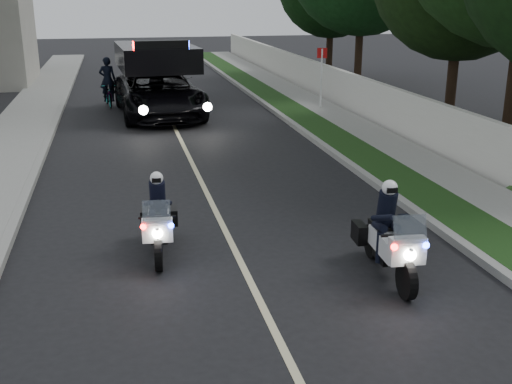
# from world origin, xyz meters

# --- Properties ---
(ground) EXTENTS (120.00, 120.00, 0.00)m
(ground) POSITION_xyz_m (0.00, 0.00, 0.00)
(ground) COLOR black
(ground) RESTS_ON ground
(curb_right) EXTENTS (0.20, 60.00, 0.15)m
(curb_right) POSITION_xyz_m (4.10, 10.00, 0.07)
(curb_right) COLOR gray
(curb_right) RESTS_ON ground
(grass_verge) EXTENTS (1.20, 60.00, 0.16)m
(grass_verge) POSITION_xyz_m (4.80, 10.00, 0.08)
(grass_verge) COLOR #193814
(grass_verge) RESTS_ON ground
(sidewalk_right) EXTENTS (1.40, 60.00, 0.16)m
(sidewalk_right) POSITION_xyz_m (6.10, 10.00, 0.08)
(sidewalk_right) COLOR gray
(sidewalk_right) RESTS_ON ground
(property_wall) EXTENTS (0.22, 60.00, 1.50)m
(property_wall) POSITION_xyz_m (7.10, 10.00, 0.75)
(property_wall) COLOR beige
(property_wall) RESTS_ON ground
(curb_left) EXTENTS (0.20, 60.00, 0.15)m
(curb_left) POSITION_xyz_m (-4.10, 10.00, 0.07)
(curb_left) COLOR gray
(curb_left) RESTS_ON ground
(sidewalk_left) EXTENTS (2.00, 60.00, 0.16)m
(sidewalk_left) POSITION_xyz_m (-5.20, 10.00, 0.08)
(sidewalk_left) COLOR gray
(sidewalk_left) RESTS_ON ground
(lane_marking) EXTENTS (0.12, 50.00, 0.01)m
(lane_marking) POSITION_xyz_m (0.00, 10.00, 0.00)
(lane_marking) COLOR #BFB78C
(lane_marking) RESTS_ON ground
(police_moto_left) EXTENTS (0.77, 1.81, 1.50)m
(police_moto_left) POSITION_xyz_m (-1.35, 2.18, 0.00)
(police_moto_left) COLOR white
(police_moto_left) RESTS_ON ground
(police_moto_right) EXTENTS (0.80, 1.96, 1.63)m
(police_moto_right) POSITION_xyz_m (2.27, 0.39, 0.00)
(police_moto_right) COLOR silver
(police_moto_right) RESTS_ON ground
(police_suv) EXTENTS (3.34, 6.56, 3.10)m
(police_suv) POSITION_xyz_m (-0.33, 15.51, 0.00)
(police_suv) COLOR black
(police_suv) RESTS_ON ground
(bicycle) EXTENTS (0.83, 1.84, 0.93)m
(bicycle) POSITION_xyz_m (-2.22, 18.12, 0.00)
(bicycle) COLOR black
(bicycle) RESTS_ON ground
(cyclist) EXTENTS (0.67, 0.46, 1.81)m
(cyclist) POSITION_xyz_m (-2.22, 18.12, 0.00)
(cyclist) COLOR black
(cyclist) RESTS_ON ground
(sign_post) EXTENTS (0.48, 0.48, 2.54)m
(sign_post) POSITION_xyz_m (6.00, 15.14, 0.00)
(sign_post) COLOR #AF0C23
(sign_post) RESTS_ON ground
(tree_right_b) EXTENTS (9.23, 9.23, 13.19)m
(tree_right_b) POSITION_xyz_m (9.87, 8.47, 0.00)
(tree_right_b) COLOR #1D4416
(tree_right_b) RESTS_ON ground
(tree_right_c) EXTENTS (6.70, 6.70, 10.24)m
(tree_right_c) POSITION_xyz_m (9.72, 11.76, 0.00)
(tree_right_c) COLOR black
(tree_right_c) RESTS_ON ground
(tree_right_d) EXTENTS (8.75, 8.75, 11.66)m
(tree_right_d) POSITION_xyz_m (9.56, 20.24, 0.00)
(tree_right_d) COLOR #164318
(tree_right_d) RESTS_ON ground
(tree_right_e) EXTENTS (7.21, 7.21, 9.73)m
(tree_right_e) POSITION_xyz_m (9.78, 25.10, 0.00)
(tree_right_e) COLOR black
(tree_right_e) RESTS_ON ground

